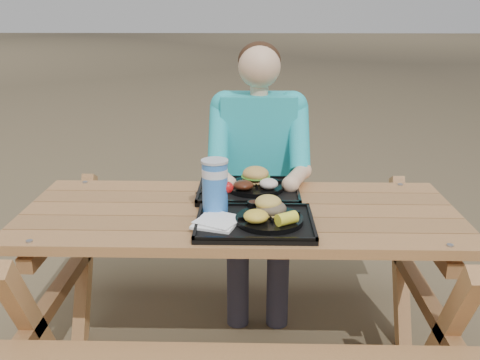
{
  "coord_description": "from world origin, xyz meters",
  "views": [
    {
      "loc": [
        0.05,
        -2.07,
        1.56
      ],
      "look_at": [
        0.0,
        0.0,
        0.88
      ],
      "focal_mm": 40.0,
      "sensor_mm": 36.0,
      "label": 1
    }
  ],
  "objects": [
    {
      "name": "diner",
      "position": [
        0.08,
        0.62,
        0.64
      ],
      "size": [
        0.48,
        0.84,
        1.28
      ],
      "primitive_type": null,
      "color": "#18A4AA",
      "rests_on": "ground"
    },
    {
      "name": "mac_cheese",
      "position": [
        0.06,
        -0.23,
        0.81
      ],
      "size": [
        0.09,
        0.09,
        0.05
      ],
      "primitive_type": "ellipsoid",
      "color": "yellow",
      "rests_on": "plate_near"
    },
    {
      "name": "corn_cob",
      "position": [
        0.18,
        -0.25,
        0.81
      ],
      "size": [
        0.11,
        0.11,
        0.05
      ],
      "primitive_type": null,
      "rotation": [
        0.0,
        0.0,
        0.57
      ],
      "color": "#FFF535",
      "rests_on": "plate_near"
    },
    {
      "name": "soda_cup",
      "position": [
        -0.1,
        -0.07,
        0.87
      ],
      "size": [
        0.1,
        0.1,
        0.21
      ],
      "primitive_type": "cylinder",
      "color": "blue",
      "rests_on": "tray_near"
    },
    {
      "name": "condiment_bbq",
      "position": [
        0.06,
        -0.04,
        0.79
      ],
      "size": [
        0.05,
        0.05,
        0.03
      ],
      "primitive_type": "cylinder",
      "color": "black",
      "rests_on": "tray_near"
    },
    {
      "name": "burger",
      "position": [
        0.07,
        0.25,
        0.84
      ],
      "size": [
        0.12,
        0.12,
        0.11
      ],
      "primitive_type": null,
      "color": "gold",
      "rests_on": "plate_far"
    },
    {
      "name": "baked_beans",
      "position": [
        0.01,
        0.14,
        0.81
      ],
      "size": [
        0.09,
        0.09,
        0.04
      ],
      "primitive_type": "ellipsoid",
      "color": "#461C0E",
      "rests_on": "plate_far"
    },
    {
      "name": "tray_near",
      "position": [
        0.06,
        -0.17,
        0.76
      ],
      "size": [
        0.45,
        0.35,
        0.02
      ],
      "primitive_type": "cube",
      "color": "black",
      "rests_on": "picnic_table"
    },
    {
      "name": "napkin_stack",
      "position": [
        -0.09,
        -0.2,
        0.78
      ],
      "size": [
        0.19,
        0.19,
        0.02
      ],
      "primitive_type": "cube",
      "rotation": [
        0.0,
        0.0,
        -0.29
      ],
      "color": "white",
      "rests_on": "tray_near"
    },
    {
      "name": "plate_near",
      "position": [
        0.12,
        -0.18,
        0.78
      ],
      "size": [
        0.26,
        0.26,
        0.02
      ],
      "primitive_type": "cylinder",
      "color": "black",
      "rests_on": "tray_near"
    },
    {
      "name": "cutlery_far",
      "position": [
        -0.13,
        0.21,
        0.77
      ],
      "size": [
        0.08,
        0.15,
        0.01
      ],
      "primitive_type": "cube",
      "rotation": [
        0.0,
        0.0,
        -0.33
      ],
      "color": "black",
      "rests_on": "tray_far"
    },
    {
      "name": "sandwich",
      "position": [
        0.12,
        -0.14,
        0.85
      ],
      "size": [
        0.11,
        0.11,
        0.11
      ],
      "primitive_type": null,
      "color": "gold",
      "rests_on": "plate_near"
    },
    {
      "name": "potato_salad",
      "position": [
        0.12,
        0.16,
        0.81
      ],
      "size": [
        0.08,
        0.08,
        0.05
      ],
      "primitive_type": "ellipsoid",
      "color": "#F1E1CC",
      "rests_on": "plate_far"
    },
    {
      "name": "condiment_mustard",
      "position": [
        0.13,
        -0.05,
        0.79
      ],
      "size": [
        0.05,
        0.05,
        0.03
      ],
      "primitive_type": "cylinder",
      "color": "gold",
      "rests_on": "tray_near"
    },
    {
      "name": "picnic_table",
      "position": [
        0.0,
        0.0,
        0.38
      ],
      "size": [
        1.8,
        1.49,
        0.75
      ],
      "primitive_type": null,
      "color": "#999999",
      "rests_on": "ground"
    },
    {
      "name": "tray_far",
      "position": [
        0.03,
        0.2,
        0.76
      ],
      "size": [
        0.45,
        0.35,
        0.02
      ],
      "primitive_type": "cube",
      "color": "black",
      "rests_on": "picnic_table"
    },
    {
      "name": "plate_far",
      "position": [
        0.06,
        0.21,
        0.78
      ],
      "size": [
        0.26,
        0.26,
        0.02
      ],
      "primitive_type": "cylinder",
      "color": "black",
      "rests_on": "tray_far"
    }
  ]
}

